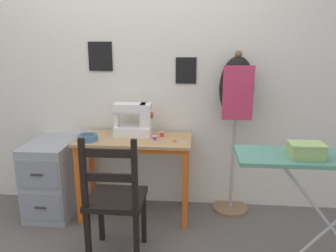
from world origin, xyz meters
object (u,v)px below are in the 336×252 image
(sewing_machine, at_px, (135,120))
(filing_cabinet, at_px, (53,177))
(scissors, at_px, (177,141))
(wooden_chair, at_px, (115,200))
(fabric_bowl, at_px, (88,137))
(thread_spool_near_machine, at_px, (155,138))
(thread_spool_mid_table, at_px, (162,134))
(dress_form, at_px, (236,100))
(storage_box, at_px, (306,150))

(sewing_machine, relative_size, filing_cabinet, 0.50)
(scissors, xyz_separation_m, wooden_chair, (-0.41, -0.53, -0.28))
(sewing_machine, relative_size, fabric_bowl, 2.08)
(thread_spool_near_machine, height_order, filing_cabinet, thread_spool_near_machine)
(sewing_machine, xyz_separation_m, fabric_bowl, (-0.37, -0.20, -0.11))
(fabric_bowl, distance_m, filing_cabinet, 0.58)
(thread_spool_mid_table, relative_size, wooden_chair, 0.05)
(thread_spool_near_machine, xyz_separation_m, dress_form, (0.69, 0.20, 0.30))
(scissors, xyz_separation_m, storage_box, (0.78, -0.76, 0.21))
(thread_spool_mid_table, bearing_deg, scissors, -42.24)
(thread_spool_near_machine, relative_size, thread_spool_mid_table, 0.91)
(thread_spool_near_machine, relative_size, filing_cabinet, 0.06)
(wooden_chair, bearing_deg, filing_cabinet, 140.45)
(scissors, height_order, thread_spool_near_machine, thread_spool_near_machine)
(fabric_bowl, distance_m, dress_form, 1.30)
(thread_spool_mid_table, relative_size, filing_cabinet, 0.07)
(scissors, relative_size, wooden_chair, 0.14)
(scissors, bearing_deg, sewing_machine, 156.57)
(scissors, xyz_separation_m, filing_cabinet, (-1.13, 0.07, -0.40))
(scissors, distance_m, thread_spool_mid_table, 0.20)
(fabric_bowl, height_order, wooden_chair, wooden_chair)
(sewing_machine, distance_m, storage_box, 1.49)
(thread_spool_mid_table, bearing_deg, dress_form, 8.72)
(sewing_machine, height_order, dress_form, dress_form)
(sewing_machine, height_order, thread_spool_near_machine, sewing_machine)
(fabric_bowl, distance_m, storage_box, 1.70)
(fabric_bowl, relative_size, wooden_chair, 0.17)
(thread_spool_mid_table, height_order, filing_cabinet, thread_spool_mid_table)
(sewing_machine, height_order, thread_spool_mid_table, sewing_machine)
(dress_form, bearing_deg, thread_spool_mid_table, -171.28)
(fabric_bowl, bearing_deg, thread_spool_near_machine, 6.52)
(wooden_chair, distance_m, filing_cabinet, 0.95)
(thread_spool_near_machine, xyz_separation_m, filing_cabinet, (-0.94, 0.04, -0.41))
(thread_spool_mid_table, relative_size, dress_form, 0.03)
(scissors, bearing_deg, dress_form, 24.97)
(thread_spool_mid_table, distance_m, filing_cabinet, 1.08)
(filing_cabinet, bearing_deg, scissors, -3.54)
(scissors, relative_size, storage_box, 0.66)
(thread_spool_mid_table, relative_size, storage_box, 0.23)
(wooden_chair, height_order, filing_cabinet, wooden_chair)
(thread_spool_mid_table, xyz_separation_m, dress_form, (0.64, 0.10, 0.30))
(scissors, distance_m, wooden_chair, 0.73)
(scissors, bearing_deg, fabric_bowl, -177.51)
(thread_spool_near_machine, xyz_separation_m, thread_spool_mid_table, (0.05, 0.10, 0.00))
(dress_form, xyz_separation_m, storage_box, (0.29, -0.99, -0.11))
(scissors, height_order, wooden_chair, wooden_chair)
(scissors, distance_m, filing_cabinet, 1.20)
(scissors, distance_m, thread_spool_near_machine, 0.20)
(filing_cabinet, bearing_deg, fabric_bowl, -15.02)
(sewing_machine, distance_m, thread_spool_near_machine, 0.26)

